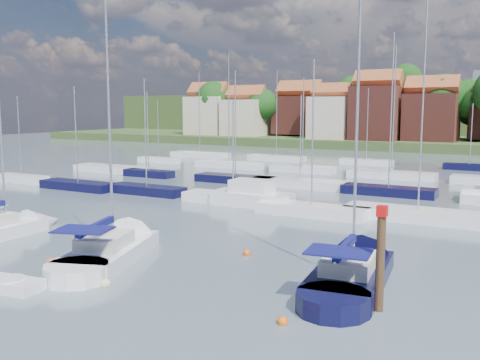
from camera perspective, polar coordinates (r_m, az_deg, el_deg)
The scene contains 12 objects.
ground at distance 62.21m, azimuth 14.32°, elevation -0.20°, with size 260.00×260.00×0.00m, color #46525F.
sailboat_left at distance 38.48m, azimuth -23.15°, elevation -4.81°, with size 2.87×9.16×12.43m.
sailboat_centre at distance 31.80m, azimuth -12.67°, elevation -6.95°, with size 6.74×12.22×16.07m.
sailboat_navy at distance 27.48m, azimuth 12.28°, elevation -9.27°, with size 4.47×12.04×16.28m.
tender at distance 27.08m, azimuth -23.34°, elevation -10.22°, with size 3.19×1.80×0.66m.
timber_piling at distance 22.92m, azimuth 14.67°, elevation -10.30°, with size 0.40×0.40×6.66m.
buoy_c at distance 30.66m, azimuth -19.50°, elevation -8.44°, with size 0.49×0.49×0.49m, color #D85914.
buoy_d at distance 26.31m, azimuth -14.11°, elevation -10.91°, with size 0.49×0.49×0.49m, color beige.
buoy_e at distance 30.63m, azimuth 0.72°, elevation -8.01°, with size 0.45×0.45×0.45m, color #D85914.
buoy_f at distance 21.44m, azimuth 4.55°, elevation -15.07°, with size 0.44×0.44×0.44m, color #D85914.
marina_field at distance 57.03m, azimuth 14.93°, elevation -0.48°, with size 79.62×41.41×15.93m.
far_shore_town at distance 152.95m, azimuth 24.21°, elevation 5.65°, with size 212.46×90.00×22.27m.
Camera 1 is at (15.60, -19.65, 8.29)m, focal length 40.00 mm.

